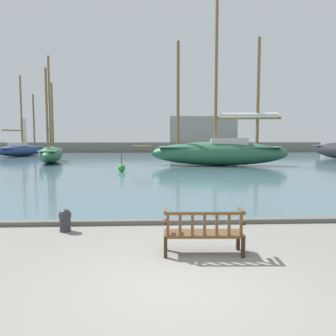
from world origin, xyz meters
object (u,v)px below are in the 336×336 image
at_px(sailboat_nearest_starboard, 22,149).
at_px(sailboat_distant_harbor, 219,150).
at_px(mooring_bollard, 65,219).
at_px(channel_buoy, 122,168).
at_px(sailboat_outer_starboard, 51,153).
at_px(park_bench, 203,232).

xyz_separation_m(sailboat_nearest_starboard, sailboat_distant_harbor, (22.97, -16.32, 0.38)).
distance_m(sailboat_distant_harbor, mooring_bollard, 21.03).
bearing_deg(channel_buoy, sailboat_outer_starboard, 129.07).
distance_m(sailboat_outer_starboard, channel_buoy, 12.19).
height_order(sailboat_nearest_starboard, mooring_bollard, sailboat_nearest_starboard).
relative_size(mooring_bollard, channel_buoy, 0.48).
xyz_separation_m(park_bench, sailboat_outer_starboard, (-10.83, 25.66, 0.55)).
height_order(park_bench, sailboat_outer_starboard, sailboat_outer_starboard).
bearing_deg(park_bench, channel_buoy, 101.04).
relative_size(park_bench, channel_buoy, 1.34).
bearing_deg(sailboat_nearest_starboard, sailboat_outer_starboard, -58.04).
bearing_deg(sailboat_outer_starboard, park_bench, -67.11).
bearing_deg(sailboat_distant_harbor, sailboat_nearest_starboard, 144.60).
xyz_separation_m(sailboat_outer_starboard, channel_buoy, (7.67, -9.45, -0.67)).
relative_size(sailboat_nearest_starboard, sailboat_distant_harbor, 0.74).
distance_m(sailboat_nearest_starboard, mooring_bollard, 38.81).
bearing_deg(sailboat_outer_starboard, mooring_bollard, -72.34).
xyz_separation_m(sailboat_distant_harbor, sailboat_outer_starboard, (-15.52, 4.39, -0.36)).
relative_size(sailboat_outer_starboard, channel_buoy, 8.37).
height_order(park_bench, sailboat_nearest_starboard, sailboat_nearest_starboard).
height_order(sailboat_distant_harbor, channel_buoy, sailboat_distant_harbor).
bearing_deg(sailboat_nearest_starboard, channel_buoy, -54.74).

